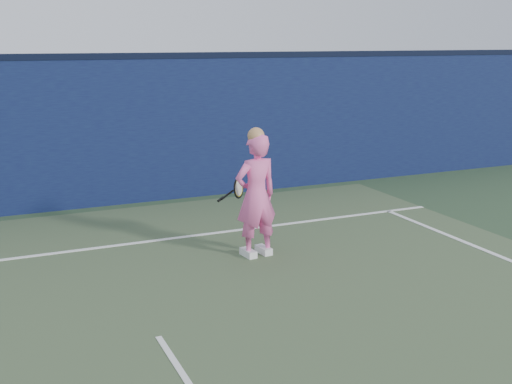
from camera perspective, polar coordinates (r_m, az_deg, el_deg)
name	(u,v)px	position (r m, az deg, el deg)	size (l,w,h in m)	color
backstop_wall	(69,135)	(11.33, -16.31, 4.88)	(24.00, 0.40, 2.50)	#0D123C
wall_cap	(63,57)	(11.22, -16.75, 11.45)	(24.00, 0.42, 0.10)	black
player	(256,195)	(8.42, 0.00, -0.28)	(0.64, 0.46, 1.73)	pink
racket	(237,189)	(8.83, -1.69, 0.27)	(0.50, 0.30, 0.30)	black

